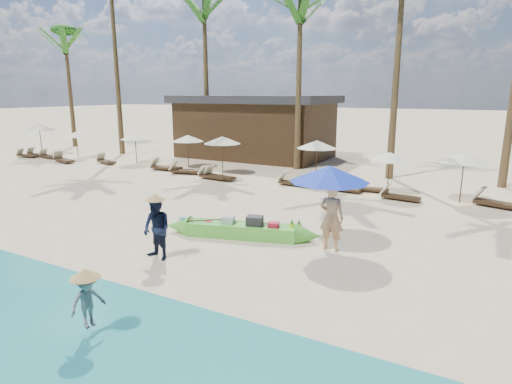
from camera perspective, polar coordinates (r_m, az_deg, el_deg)
The scene contains 34 objects.
ground at distance 12.29m, azimuth -6.83°, elevation -8.44°, with size 240.00×240.00×0.00m, color beige.
wet_sand_strip at distance 9.13m, azimuth -26.28°, elevation -17.82°, with size 240.00×4.50×0.01m, color tan.
green_canoe at distance 13.66m, azimuth -1.99°, elevation -5.04°, with size 5.51×1.90×0.72m.
tourist at distance 12.53m, azimuth 10.04°, elevation -3.36°, with size 0.72×0.47×1.97m, color #DEA877.
vendor_green at distance 12.01m, azimuth -13.09°, elevation -4.81°, with size 0.85×0.66×1.74m, color #121931.
vendor_yellow at distance 8.81m, azimuth -21.53°, elevation -13.36°, with size 0.68×0.39×1.05m, color gray.
blue_umbrella at distance 12.39m, azimuth 9.79°, elevation 2.41°, with size 2.30×2.30×2.47m.
resort_parasol_0 at distance 35.36m, azimuth -26.94°, elevation 7.72°, with size 2.19×2.19×2.26m.
lounger_0_left at distance 34.57m, azimuth -28.29°, elevation 4.38°, with size 1.68×0.73×0.55m.
lounger_0_right at distance 34.84m, azimuth -27.25°, elevation 4.55°, with size 1.67×0.59×0.56m.
resort_parasol_1 at distance 32.58m, azimuth -22.86°, elevation 7.10°, with size 1.79×1.79×1.84m.
lounger_1_left at distance 33.44m, azimuth -26.01°, elevation 4.38°, with size 1.70×0.69×0.56m.
lounger_1_right at distance 31.03m, azimuth -24.34°, elevation 4.02°, with size 2.02×1.03×0.66m.
resort_parasol_2 at distance 28.89m, azimuth -15.83°, elevation 7.15°, with size 1.88×1.88×1.93m.
lounger_2_left at distance 29.47m, azimuth -19.45°, elevation 3.97°, with size 1.83×1.00×0.59m.
resort_parasol_3 at distance 26.44m, azimuth -9.10°, elevation 7.09°, with size 1.94×1.94×1.99m.
lounger_3_left at distance 25.95m, azimuth -12.12°, elevation 3.34°, with size 2.01×0.83×0.66m.
lounger_3_right at distance 24.56m, azimuth -9.42°, elevation 2.92°, with size 2.08×1.16×0.67m.
resort_parasol_4 at distance 23.95m, azimuth -4.52°, elevation 6.91°, with size 2.07×2.07×2.14m.
lounger_4_left at distance 22.85m, azimuth -5.88°, elevation 2.21°, with size 1.83×0.72×0.61m.
lounger_4_right at distance 22.77m, azimuth -5.08°, elevation 2.21°, with size 1.92×0.84×0.63m.
resort_parasol_5 at distance 22.11m, azimuth 8.13°, elevation 6.31°, with size 2.08×2.08×2.14m.
lounger_5_left at distance 21.23m, azimuth 5.00°, elevation 1.39°, with size 1.79×0.62×0.60m.
resort_parasol_6 at distance 19.91m, azimuth 17.40°, elevation 4.54°, with size 1.87×1.87×1.92m.
lounger_6_left at distance 20.28m, azimuth 11.37°, elevation 0.59°, with size 1.68×0.60×0.56m.
lounger_6_right at distance 20.52m, azimuth 14.75°, elevation 0.56°, with size 1.71×0.67×0.56m.
resort_parasol_7 at distance 19.59m, azimuth 26.03°, elevation 4.14°, with size 2.04×2.04×2.10m.
lounger_7_left at distance 19.32m, azimuth 18.40°, elevation -0.45°, with size 1.70×0.66×0.56m.
lounger_7_right at distance 19.66m, azimuth 29.37°, elevation -1.16°, with size 2.05×1.13×0.67m.
palm_0 at distance 40.09m, azimuth -24.02°, elevation 17.21°, with size 2.08×2.08×9.90m.
palm_1 at distance 34.27m, azimuth -18.70°, elevation 23.10°, with size 2.08×2.08×13.60m.
palm_2 at distance 30.14m, azimuth -6.89°, elevation 21.96°, with size 2.08×2.08×11.33m.
palm_3 at distance 25.92m, azimuth 5.91°, elevation 22.10°, with size 2.08×2.08×10.52m.
pavilion_west at distance 30.62m, azimuth -0.09°, elevation 8.79°, with size 10.80×6.60×4.30m.
Camera 1 is at (6.72, -9.25, 4.49)m, focal length 30.00 mm.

